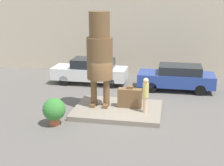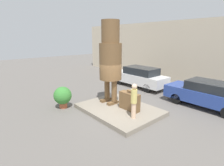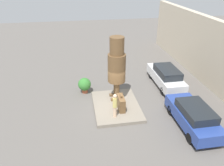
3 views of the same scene
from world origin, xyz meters
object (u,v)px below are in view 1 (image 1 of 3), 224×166
at_px(parked_car_white, 91,71).
at_px(parked_car_blue, 177,77).
at_px(statue_figure, 100,52).
at_px(planter_pot, 54,110).
at_px(tourist, 146,94).
at_px(giant_suitcase, 130,98).

relative_size(parked_car_white, parked_car_blue, 1.06).
distance_m(parked_car_white, parked_car_blue, 5.45).
distance_m(statue_figure, parked_car_white, 5.20).
relative_size(statue_figure, planter_pot, 3.71).
bearing_deg(tourist, parked_car_white, 128.22).
height_order(giant_suitcase, parked_car_white, parked_car_white).
xyz_separation_m(statue_figure, parked_car_white, (-1.65, 4.48, -2.07)).
relative_size(parked_car_white, planter_pot, 3.82).
bearing_deg(parked_car_blue, planter_pot, 49.67).
bearing_deg(tourist, giant_suitcase, 145.12).
bearing_deg(statue_figure, parked_car_white, 110.21).
bearing_deg(planter_pot, parked_car_white, 90.74).
bearing_deg(giant_suitcase, parked_car_blue, 60.21).
height_order(tourist, parked_car_blue, tourist).
relative_size(statue_figure, giant_suitcase, 3.93).
distance_m(giant_suitcase, tourist, 1.08).
bearing_deg(statue_figure, tourist, -12.98).
bearing_deg(parked_car_white, planter_pot, 90.74).
relative_size(giant_suitcase, parked_car_blue, 0.26).
distance_m(giant_suitcase, parked_car_blue, 4.63).
height_order(statue_figure, parked_car_blue, statue_figure).
height_order(giant_suitcase, parked_car_blue, parked_car_blue).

